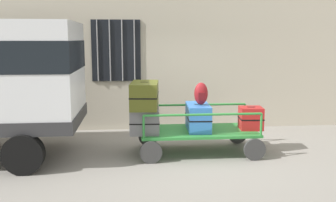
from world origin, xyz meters
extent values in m
plane|color=gray|center=(0.00, 0.00, 0.00)|extent=(40.00, 40.00, 0.00)
cube|color=#BCB29E|center=(0.00, 2.49, 2.50)|extent=(12.00, 0.30, 5.00)
cube|color=black|center=(-1.40, 2.32, 2.00)|extent=(1.20, 0.04, 1.50)
cylinder|color=gray|center=(-1.85, 2.28, 2.00)|extent=(0.03, 0.03, 1.50)
cylinder|color=gray|center=(-1.55, 2.28, 2.00)|extent=(0.03, 0.03, 1.50)
cylinder|color=gray|center=(-1.25, 2.28, 2.00)|extent=(0.03, 0.03, 1.50)
cylinder|color=gray|center=(-0.95, 2.28, 2.00)|extent=(0.03, 0.03, 1.50)
cylinder|color=black|center=(-2.87, -0.79, 0.35)|extent=(0.70, 0.22, 0.70)
cube|color=#2D8438|center=(0.30, 0.18, 0.45)|extent=(2.31, 1.17, 0.05)
cylinder|color=#383838|center=(1.28, -0.42, 0.21)|extent=(0.42, 0.06, 0.42)
cylinder|color=#383838|center=(1.28, 0.78, 0.21)|extent=(0.42, 0.06, 0.42)
cylinder|color=#383838|center=(-0.69, -0.42, 0.21)|extent=(0.42, 0.06, 0.42)
cylinder|color=#383838|center=(-0.69, 0.78, 0.21)|extent=(0.42, 0.06, 0.42)
cylinder|color=#2D8438|center=(1.41, -0.36, 0.68)|extent=(0.04, 0.04, 0.42)
cylinder|color=#2D8438|center=(1.41, 0.72, 0.68)|extent=(0.04, 0.04, 0.42)
cylinder|color=#2D8438|center=(-0.82, -0.36, 0.68)|extent=(0.04, 0.04, 0.42)
cylinder|color=#2D8438|center=(-0.82, 0.72, 0.68)|extent=(0.04, 0.04, 0.42)
cylinder|color=#2D8438|center=(0.30, -0.36, 0.89)|extent=(2.23, 0.04, 0.04)
cylinder|color=#2D8438|center=(0.30, 0.72, 0.89)|extent=(2.23, 0.04, 0.04)
cube|color=slate|center=(-0.78, 0.15, 0.71)|extent=(0.60, 0.85, 0.47)
cube|color=black|center=(-0.78, 0.15, 0.71)|extent=(0.61, 0.86, 0.02)
cube|color=black|center=(-0.78, 0.15, 0.94)|extent=(0.16, 0.04, 0.02)
cube|color=#4C5119|center=(-0.78, 0.14, 1.20)|extent=(0.60, 1.00, 0.51)
cube|color=black|center=(-0.78, 0.14, 1.20)|extent=(0.61, 1.01, 0.02)
cube|color=black|center=(-0.78, 0.14, 1.45)|extent=(0.16, 0.05, 0.02)
cube|color=#3372C6|center=(0.30, 0.21, 0.73)|extent=(0.48, 0.89, 0.52)
cube|color=black|center=(0.30, 0.21, 0.73)|extent=(0.49, 0.90, 0.02)
cube|color=black|center=(0.30, 0.21, 0.98)|extent=(0.15, 0.04, 0.02)
cube|color=#B21E1E|center=(1.37, 0.16, 0.70)|extent=(0.48, 0.45, 0.45)
cube|color=black|center=(1.37, 0.16, 0.70)|extent=(0.49, 0.47, 0.02)
cube|color=black|center=(1.37, 0.16, 0.92)|extent=(0.16, 0.04, 0.02)
ellipsoid|color=maroon|center=(0.34, 0.14, 1.22)|extent=(0.27, 0.19, 0.44)
cube|color=maroon|center=(0.34, 0.05, 1.17)|extent=(0.14, 0.06, 0.15)
camera|label=1|loc=(-1.00, -7.27, 2.28)|focal=41.03mm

